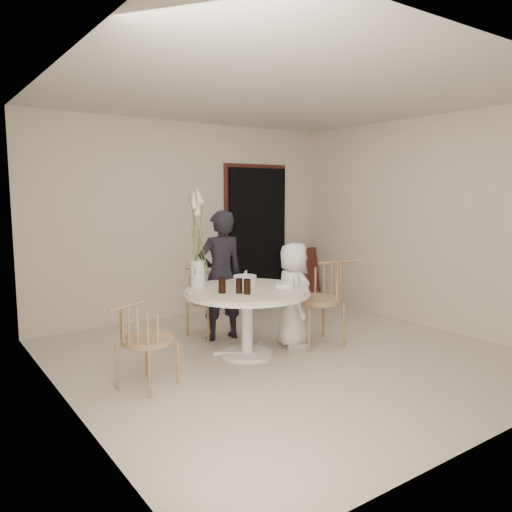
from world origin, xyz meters
TOP-DOWN VIEW (x-y plane):
  - ground at (0.00, 0.00)m, footprint 4.50×4.50m
  - room_shell at (0.00, 0.00)m, footprint 4.50×4.50m
  - doorway at (1.15, 2.19)m, footprint 1.00×0.10m
  - door_trim at (1.15, 2.23)m, footprint 1.12×0.03m
  - table at (-0.35, 0.25)m, footprint 1.33×1.33m
  - picture_frame at (1.87, 1.95)m, footprint 0.65×0.20m
  - chair_far at (-0.33, 1.24)m, footprint 0.51×0.53m
  - chair_right at (0.67, 0.10)m, footprint 0.64×0.60m
  - chair_left at (-1.67, -0.01)m, footprint 0.59×0.57m
  - girl at (-0.25, 0.95)m, footprint 0.59×0.42m
  - boy at (0.27, 0.23)m, footprint 0.63×0.69m
  - birthday_cake at (-0.29, 0.37)m, footprint 0.25×0.25m
  - cola_tumbler_a at (-0.55, 0.10)m, footprint 0.09×0.09m
  - cola_tumbler_b at (-0.51, 0.01)m, footprint 0.09×0.09m
  - cola_tumbler_c at (-0.69, 0.20)m, footprint 0.08×0.08m
  - cola_tumbler_d at (-0.61, 0.34)m, footprint 0.08×0.08m
  - plate_stack at (0.01, 0.07)m, footprint 0.23×0.23m
  - flower_vase at (-0.74, 0.62)m, footprint 0.15×0.15m

SIDE VIEW (x-z plane):
  - ground at x=0.00m, z-range 0.00..0.00m
  - picture_frame at x=1.87m, z-range 0.00..0.85m
  - chair_far at x=-0.33m, z-range 0.12..0.92m
  - chair_left at x=-1.67m, z-range 0.12..0.93m
  - boy at x=0.27m, z-range 0.00..1.18m
  - table at x=-0.35m, z-range 0.25..0.98m
  - chair_right at x=0.67m, z-range 0.14..1.10m
  - plate_stack at x=0.01m, z-range 0.73..0.78m
  - girl at x=-0.25m, z-range 0.00..1.53m
  - birthday_cake at x=-0.29m, z-range 0.71..0.87m
  - cola_tumbler_d at x=-0.61m, z-range 0.73..0.86m
  - cola_tumbler_a at x=-0.55m, z-range 0.73..0.88m
  - cola_tumbler_b at x=-0.51m, z-range 0.73..0.88m
  - cola_tumbler_c at x=-0.69m, z-range 0.73..0.89m
  - doorway at x=1.15m, z-range 0.00..2.10m
  - door_trim at x=1.15m, z-range 0.00..2.22m
  - flower_vase at x=-0.74m, z-range 0.57..1.65m
  - room_shell at x=0.00m, z-range -0.63..3.87m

